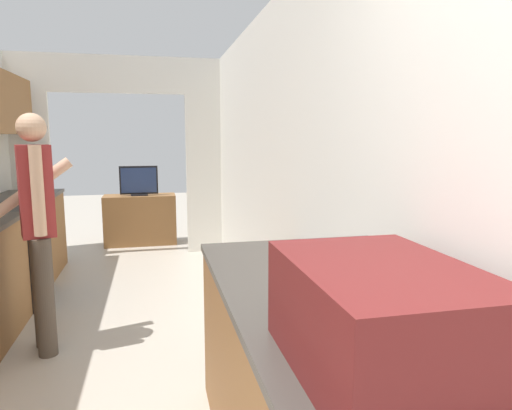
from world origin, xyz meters
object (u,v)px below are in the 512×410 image
object	(u,v)px
person	(38,227)
tv_cabinet	(140,220)
television	(139,181)
range_oven	(6,253)
suitcase	(379,318)

from	to	relation	value
person	tv_cabinet	xyz separation A→B (m)	(0.59, 3.24, -0.56)
person	television	world-z (taller)	person
person	television	xyz separation A→B (m)	(0.59, 3.20, -0.00)
range_oven	tv_cabinet	bearing A→B (deg)	61.32
range_oven	television	xyz separation A→B (m)	(1.15, 2.06, 0.45)
tv_cabinet	television	bearing A→B (deg)	-90.00
range_oven	tv_cabinet	size ratio (longest dim) A/B	1.06
tv_cabinet	suitcase	bearing A→B (deg)	-82.10
range_oven	suitcase	distance (m)	3.99
suitcase	tv_cabinet	size ratio (longest dim) A/B	0.67
television	tv_cabinet	bearing A→B (deg)	90.00
tv_cabinet	television	world-z (taller)	television
tv_cabinet	range_oven	bearing A→B (deg)	-118.68
range_oven	person	size ratio (longest dim) A/B	0.62
person	tv_cabinet	size ratio (longest dim) A/B	1.70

